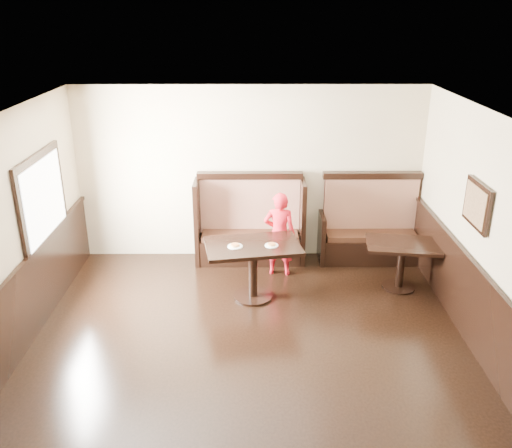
{
  "coord_description": "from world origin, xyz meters",
  "views": [
    {
      "loc": [
        0.06,
        -4.82,
        3.88
      ],
      "look_at": [
        0.09,
        2.35,
        1.0
      ],
      "focal_mm": 38.0,
      "sensor_mm": 36.0,
      "label": 1
    }
  ],
  "objects_px": {
    "booth_main": "(250,229)",
    "child": "(279,234)",
    "booth_neighbor": "(370,232)",
    "table_neighbor": "(402,255)",
    "table_main": "(253,257)"
  },
  "relations": [
    {
      "from": "table_main",
      "to": "booth_main",
      "type": "bearing_deg",
      "value": 82.47
    },
    {
      "from": "booth_neighbor",
      "to": "child",
      "type": "bearing_deg",
      "value": -160.76
    },
    {
      "from": "booth_main",
      "to": "table_neighbor",
      "type": "height_order",
      "value": "booth_main"
    },
    {
      "from": "booth_main",
      "to": "child",
      "type": "distance_m",
      "value": 0.71
    },
    {
      "from": "booth_neighbor",
      "to": "table_neighbor",
      "type": "height_order",
      "value": "booth_neighbor"
    },
    {
      "from": "booth_main",
      "to": "child",
      "type": "height_order",
      "value": "booth_main"
    },
    {
      "from": "booth_neighbor",
      "to": "child",
      "type": "xyz_separation_m",
      "value": [
        -1.5,
        -0.52,
        0.18
      ]
    },
    {
      "from": "table_neighbor",
      "to": "booth_neighbor",
      "type": "bearing_deg",
      "value": 112.7
    },
    {
      "from": "booth_neighbor",
      "to": "child",
      "type": "height_order",
      "value": "booth_neighbor"
    },
    {
      "from": "table_main",
      "to": "table_neighbor",
      "type": "xyz_separation_m",
      "value": [
        2.17,
        0.28,
        -0.1
      ]
    },
    {
      "from": "booth_main",
      "to": "table_neighbor",
      "type": "xyz_separation_m",
      "value": [
        2.21,
        -1.0,
        0.01
      ]
    },
    {
      "from": "booth_main",
      "to": "child",
      "type": "xyz_separation_m",
      "value": [
        0.45,
        -0.52,
        0.14
      ]
    },
    {
      "from": "booth_neighbor",
      "to": "table_main",
      "type": "bearing_deg",
      "value": -146.21
    },
    {
      "from": "booth_main",
      "to": "table_neighbor",
      "type": "distance_m",
      "value": 2.43
    },
    {
      "from": "booth_neighbor",
      "to": "table_main",
      "type": "relative_size",
      "value": 1.17
    }
  ]
}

